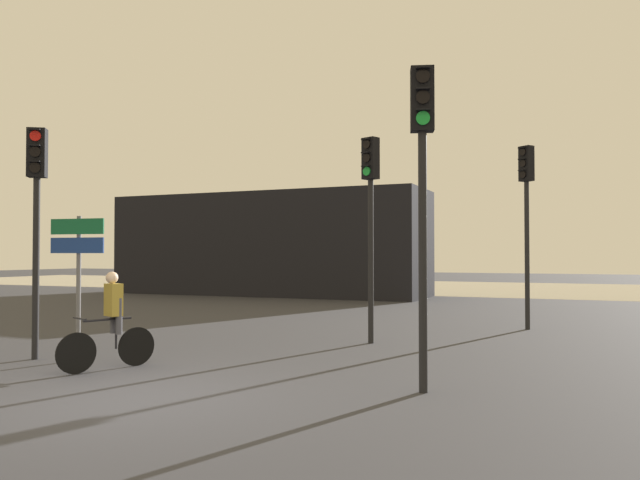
{
  "coord_description": "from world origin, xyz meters",
  "views": [
    {
      "loc": [
        5.46,
        -6.57,
        1.9
      ],
      "look_at": [
        0.5,
        5.0,
        2.2
      ],
      "focal_mm": 35.0,
      "sensor_mm": 36.0,
      "label": 1
    }
  ],
  "objects_px": {
    "traffic_light_center": "(370,200)",
    "traffic_light_near_left": "(37,198)",
    "traffic_light_far_right": "(527,202)",
    "traffic_light_near_right": "(422,166)",
    "distant_building": "(268,245)",
    "direction_sign_post": "(78,261)",
    "cyclist": "(111,320)"
  },
  "relations": [
    {
      "from": "distant_building",
      "to": "traffic_light_near_left",
      "type": "relative_size",
      "value": 3.59
    },
    {
      "from": "traffic_light_center",
      "to": "traffic_light_far_right",
      "type": "distance_m",
      "value": 4.86
    },
    {
      "from": "traffic_light_center",
      "to": "cyclist",
      "type": "xyz_separation_m",
      "value": [
        -2.99,
        -4.61,
        -2.26
      ]
    },
    {
      "from": "distant_building",
      "to": "cyclist",
      "type": "distance_m",
      "value": 19.5
    },
    {
      "from": "traffic_light_near_left",
      "to": "cyclist",
      "type": "relative_size",
      "value": 2.6
    },
    {
      "from": "distant_building",
      "to": "direction_sign_post",
      "type": "height_order",
      "value": "distant_building"
    },
    {
      "from": "traffic_light_near_right",
      "to": "direction_sign_post",
      "type": "distance_m",
      "value": 6.47
    },
    {
      "from": "traffic_light_near_right",
      "to": "cyclist",
      "type": "xyz_separation_m",
      "value": [
        -5.19,
        -0.32,
        -2.32
      ]
    },
    {
      "from": "traffic_light_center",
      "to": "traffic_light_near_left",
      "type": "bearing_deg",
      "value": 61.84
    },
    {
      "from": "traffic_light_far_right",
      "to": "distant_building",
      "type": "bearing_deg",
      "value": -1.87
    },
    {
      "from": "traffic_light_near_left",
      "to": "traffic_light_far_right",
      "type": "xyz_separation_m",
      "value": [
        7.84,
        8.29,
        0.3
      ]
    },
    {
      "from": "cyclist",
      "to": "distant_building",
      "type": "bearing_deg",
      "value": -47.82
    },
    {
      "from": "traffic_light_center",
      "to": "cyclist",
      "type": "relative_size",
      "value": 2.74
    },
    {
      "from": "direction_sign_post",
      "to": "cyclist",
      "type": "xyz_separation_m",
      "value": [
        1.14,
        -0.4,
        -0.97
      ]
    },
    {
      "from": "traffic_light_near_left",
      "to": "cyclist",
      "type": "bearing_deg",
      "value": 140.42
    },
    {
      "from": "traffic_light_far_right",
      "to": "traffic_light_near_right",
      "type": "height_order",
      "value": "traffic_light_far_right"
    },
    {
      "from": "traffic_light_center",
      "to": "traffic_light_near_right",
      "type": "distance_m",
      "value": 4.82
    },
    {
      "from": "traffic_light_far_right",
      "to": "traffic_light_near_right",
      "type": "bearing_deg",
      "value": 120.93
    },
    {
      "from": "distant_building",
      "to": "cyclist",
      "type": "height_order",
      "value": "distant_building"
    },
    {
      "from": "traffic_light_center",
      "to": "traffic_light_near_left",
      "type": "height_order",
      "value": "traffic_light_center"
    },
    {
      "from": "traffic_light_near_left",
      "to": "traffic_light_near_right",
      "type": "relative_size",
      "value": 0.93
    },
    {
      "from": "cyclist",
      "to": "traffic_light_near_left",
      "type": "bearing_deg",
      "value": 15.2
    },
    {
      "from": "distant_building",
      "to": "direction_sign_post",
      "type": "relative_size",
      "value": 5.83
    },
    {
      "from": "traffic_light_near_right",
      "to": "direction_sign_post",
      "type": "relative_size",
      "value": 1.74
    },
    {
      "from": "distant_building",
      "to": "traffic_light_near_right",
      "type": "distance_m",
      "value": 21.53
    },
    {
      "from": "traffic_light_near_right",
      "to": "distant_building",
      "type": "bearing_deg",
      "value": -74.32
    },
    {
      "from": "traffic_light_near_right",
      "to": "cyclist",
      "type": "relative_size",
      "value": 2.79
    },
    {
      "from": "traffic_light_center",
      "to": "direction_sign_post",
      "type": "relative_size",
      "value": 1.71
    },
    {
      "from": "distant_building",
      "to": "traffic_light_far_right",
      "type": "bearing_deg",
      "value": -37.57
    },
    {
      "from": "cyclist",
      "to": "traffic_light_center",
      "type": "bearing_deg",
      "value": -101.14
    },
    {
      "from": "distant_building",
      "to": "direction_sign_post",
      "type": "distance_m",
      "value": 18.7
    },
    {
      "from": "traffic_light_near_right",
      "to": "cyclist",
      "type": "height_order",
      "value": "traffic_light_near_right"
    }
  ]
}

